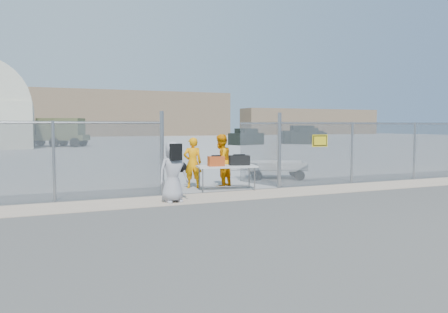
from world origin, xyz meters
name	(u,v)px	position (x,y,z in m)	size (l,w,h in m)	color
ground	(252,201)	(0.00, 0.00, 0.00)	(160.00, 160.00, 0.00)	#434242
tarmac_inside	(89,144)	(0.00, 42.00, 0.01)	(160.00, 80.00, 0.01)	gray
dirt_strip	(237,196)	(0.00, 1.00, 0.01)	(44.00, 1.60, 0.01)	tan
distant_hills	(96,113)	(5.00, 78.00, 4.50)	(140.00, 6.00, 9.00)	#7F684F
chain_link_fence	(224,156)	(0.00, 2.00, 1.10)	(40.00, 0.20, 2.20)	gray
folding_table	(227,178)	(0.14, 2.11, 0.40)	(1.88, 0.78, 0.80)	silver
orange_bag	(216,161)	(-0.24, 2.08, 0.95)	(0.49, 0.33, 0.31)	#C0481B
black_duffel	(239,160)	(0.59, 2.12, 0.95)	(0.65, 0.38, 0.31)	black
security_worker_left	(193,163)	(-0.70, 3.00, 0.84)	(0.62, 0.40, 1.68)	#FF9904
security_worker_right	(221,161)	(0.27, 2.93, 0.89)	(0.87, 0.67, 1.78)	#FF9904
visitor	(173,172)	(-2.05, 0.68, 0.83)	(0.81, 0.53, 1.65)	#9E9DA5
utility_trailer	(276,170)	(3.16, 4.21, 0.36)	(2.93, 1.51, 0.71)	silver
military_truck	(57,132)	(-3.71, 35.48, 1.40)	(5.88, 2.17, 2.80)	#525734
parked_vehicle_near	(246,137)	(15.31, 31.87, 0.87)	(3.83, 1.73, 1.73)	black
parked_vehicle_mid	(309,136)	(22.52, 30.66, 0.89)	(3.92, 1.77, 1.77)	black
parked_vehicle_far	(302,135)	(22.36, 31.85, 1.02)	(4.51, 2.04, 2.04)	black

